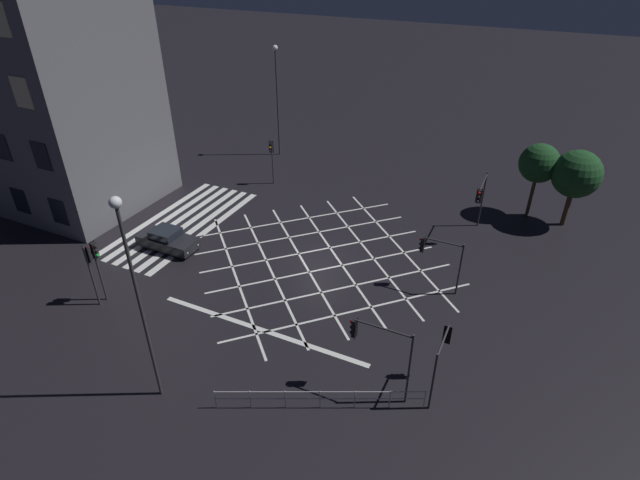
{
  "coord_description": "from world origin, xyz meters",
  "views": [
    {
      "loc": [
        23.87,
        11.34,
        17.75
      ],
      "look_at": [
        0.0,
        0.0,
        1.46
      ],
      "focal_mm": 28.0,
      "sensor_mm": 36.0,
      "label": 1
    }
  ],
  "objects_px": {
    "traffic_light_ne_cross": "(378,343)",
    "street_lamp_east": "(277,86)",
    "traffic_light_ne_main": "(442,350)",
    "street_lamp_far": "(134,278)",
    "street_tree_near": "(577,174)",
    "street_tree_far": "(539,163)",
    "street_lamp_west": "(87,116)",
    "traffic_light_sw_main": "(272,153)",
    "traffic_light_nw_main": "(481,195)",
    "waiting_car": "(168,240)",
    "traffic_light_se_main": "(90,263)",
    "traffic_light_se_cross": "(97,259)",
    "traffic_light_median_north": "(437,252)"
  },
  "relations": [
    {
      "from": "waiting_car",
      "to": "traffic_light_sw_main",
      "type": "bearing_deg",
      "value": 83.89
    },
    {
      "from": "traffic_light_nw_main",
      "to": "street_tree_near",
      "type": "height_order",
      "value": "street_tree_near"
    },
    {
      "from": "traffic_light_se_cross",
      "to": "street_tree_far",
      "type": "relative_size",
      "value": 0.7
    },
    {
      "from": "street_tree_near",
      "to": "traffic_light_nw_main",
      "type": "bearing_deg",
      "value": -52.04
    },
    {
      "from": "traffic_light_se_cross",
      "to": "traffic_light_ne_cross",
      "type": "bearing_deg",
      "value": 0.93
    },
    {
      "from": "traffic_light_ne_main",
      "to": "traffic_light_sw_main",
      "type": "distance_m",
      "value": 23.7
    },
    {
      "from": "street_lamp_east",
      "to": "street_lamp_west",
      "type": "bearing_deg",
      "value": -23.57
    },
    {
      "from": "street_lamp_west",
      "to": "street_lamp_far",
      "type": "height_order",
      "value": "street_lamp_west"
    },
    {
      "from": "street_lamp_east",
      "to": "street_tree_near",
      "type": "xyz_separation_m",
      "value": [
        2.95,
        24.77,
        -2.45
      ]
    },
    {
      "from": "street_lamp_west",
      "to": "traffic_light_ne_main",
      "type": "bearing_deg",
      "value": 75.65
    },
    {
      "from": "traffic_light_sw_main",
      "to": "traffic_light_ne_main",
      "type": "bearing_deg",
      "value": 48.28
    },
    {
      "from": "traffic_light_median_north",
      "to": "street_lamp_far",
      "type": "bearing_deg",
      "value": 55.28
    },
    {
      "from": "traffic_light_ne_cross",
      "to": "street_tree_far",
      "type": "bearing_deg",
      "value": -102.19
    },
    {
      "from": "street_lamp_far",
      "to": "street_tree_far",
      "type": "xyz_separation_m",
      "value": [
        -24.84,
        13.08,
        -2.38
      ]
    },
    {
      "from": "traffic_light_nw_main",
      "to": "waiting_car",
      "type": "height_order",
      "value": "traffic_light_nw_main"
    },
    {
      "from": "traffic_light_ne_cross",
      "to": "street_lamp_far",
      "type": "bearing_deg",
      "value": 26.42
    },
    {
      "from": "traffic_light_ne_main",
      "to": "street_lamp_west",
      "type": "bearing_deg",
      "value": 75.65
    },
    {
      "from": "street_lamp_east",
      "to": "waiting_car",
      "type": "relative_size",
      "value": 2.41
    },
    {
      "from": "traffic_light_sw_main",
      "to": "street_tree_near",
      "type": "height_order",
      "value": "street_tree_near"
    },
    {
      "from": "street_lamp_west",
      "to": "street_tree_near",
      "type": "xyz_separation_m",
      "value": [
        -11.88,
        31.24,
        -3.17
      ]
    },
    {
      "from": "traffic_light_ne_cross",
      "to": "street_lamp_east",
      "type": "distance_m",
      "value": 29.38
    },
    {
      "from": "street_lamp_west",
      "to": "street_tree_far",
      "type": "distance_m",
      "value": 31.46
    },
    {
      "from": "traffic_light_se_main",
      "to": "traffic_light_ne_main",
      "type": "distance_m",
      "value": 18.66
    },
    {
      "from": "traffic_light_ne_cross",
      "to": "traffic_light_ne_main",
      "type": "height_order",
      "value": "traffic_light_ne_cross"
    },
    {
      "from": "traffic_light_ne_cross",
      "to": "street_lamp_far",
      "type": "relative_size",
      "value": 0.4
    },
    {
      "from": "traffic_light_ne_cross",
      "to": "street_tree_near",
      "type": "height_order",
      "value": "street_tree_near"
    },
    {
      "from": "traffic_light_median_north",
      "to": "traffic_light_ne_main",
      "type": "relative_size",
      "value": 1.04
    },
    {
      "from": "traffic_light_se_main",
      "to": "traffic_light_sw_main",
      "type": "xyz_separation_m",
      "value": [
        -17.8,
        0.86,
        -0.04
      ]
    },
    {
      "from": "traffic_light_ne_main",
      "to": "street_lamp_far",
      "type": "relative_size",
      "value": 0.33
    },
    {
      "from": "traffic_light_sw_main",
      "to": "street_lamp_far",
      "type": "distance_m",
      "value": 22.72
    },
    {
      "from": "street_tree_far",
      "to": "waiting_car",
      "type": "relative_size",
      "value": 1.35
    },
    {
      "from": "traffic_light_se_cross",
      "to": "street_lamp_east",
      "type": "height_order",
      "value": "street_lamp_east"
    },
    {
      "from": "traffic_light_sw_main",
      "to": "traffic_light_nw_main",
      "type": "bearing_deg",
      "value": 85.62
    },
    {
      "from": "street_tree_far",
      "to": "traffic_light_ne_cross",
      "type": "bearing_deg",
      "value": -12.19
    },
    {
      "from": "traffic_light_se_main",
      "to": "traffic_light_sw_main",
      "type": "relative_size",
      "value": 1.02
    },
    {
      "from": "traffic_light_sw_main",
      "to": "street_lamp_far",
      "type": "bearing_deg",
      "value": 17.0
    },
    {
      "from": "traffic_light_ne_cross",
      "to": "traffic_light_nw_main",
      "type": "bearing_deg",
      "value": -95.22
    },
    {
      "from": "street_lamp_far",
      "to": "waiting_car",
      "type": "xyz_separation_m",
      "value": [
        -9.84,
        -7.79,
        -5.79
      ]
    },
    {
      "from": "street_tree_near",
      "to": "street_lamp_east",
      "type": "bearing_deg",
      "value": -96.79
    },
    {
      "from": "traffic_light_median_north",
      "to": "street_tree_far",
      "type": "height_order",
      "value": "street_tree_far"
    },
    {
      "from": "traffic_light_sw_main",
      "to": "waiting_car",
      "type": "xyz_separation_m",
      "value": [
        11.58,
        -1.24,
        -2.03
      ]
    },
    {
      "from": "traffic_light_se_main",
      "to": "traffic_light_se_cross",
      "type": "bearing_deg",
      "value": -14.07
    },
    {
      "from": "street_lamp_east",
      "to": "street_lamp_far",
      "type": "relative_size",
      "value": 0.98
    },
    {
      "from": "street_lamp_west",
      "to": "traffic_light_ne_cross",
      "type": "bearing_deg",
      "value": 71.32
    },
    {
      "from": "traffic_light_median_north",
      "to": "street_tree_near",
      "type": "distance_m",
      "value": 13.14
    },
    {
      "from": "traffic_light_se_cross",
      "to": "waiting_car",
      "type": "distance_m",
      "value": 6.2
    },
    {
      "from": "street_lamp_east",
      "to": "street_lamp_far",
      "type": "xyz_separation_m",
      "value": [
        27.35,
        9.24,
        0.1
      ]
    },
    {
      "from": "waiting_car",
      "to": "traffic_light_ne_main",
      "type": "bearing_deg",
      "value": -12.48
    },
    {
      "from": "traffic_light_ne_cross",
      "to": "street_lamp_far",
      "type": "xyz_separation_m",
      "value": [
        4.29,
        -8.64,
        3.53
      ]
    },
    {
      "from": "traffic_light_ne_cross",
      "to": "street_tree_near",
      "type": "relative_size",
      "value": 0.71
    }
  ]
}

